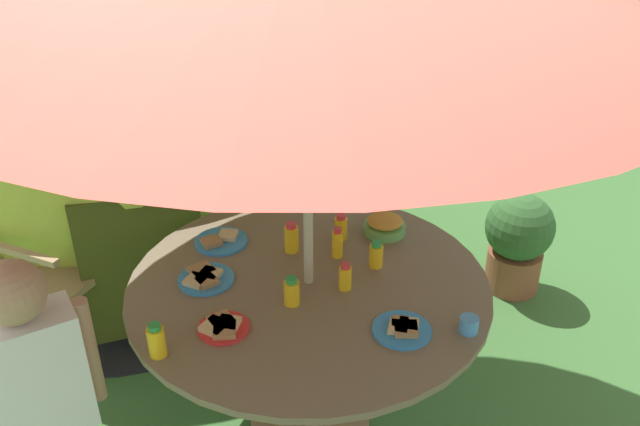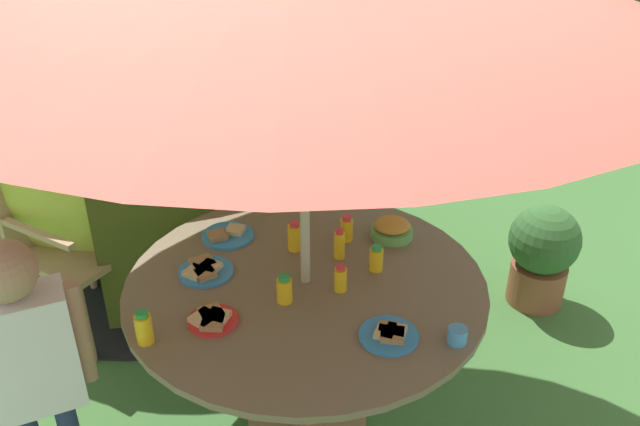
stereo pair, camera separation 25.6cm
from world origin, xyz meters
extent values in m
cube|color=#3D6B33|center=(0.00, 0.00, -0.01)|extent=(10.00, 10.00, 0.02)
cube|color=#33602D|center=(0.00, 3.29, 0.86)|extent=(9.00, 0.70, 1.73)
cylinder|color=#93704C|center=(0.00, 0.00, 0.01)|extent=(0.52, 0.52, 0.03)
cylinder|color=#93704C|center=(0.00, 0.00, 0.36)|extent=(0.13, 0.13, 0.73)
cylinder|color=#75664C|center=(0.00, 0.00, 0.74)|extent=(1.40, 1.40, 0.03)
cylinder|color=#B7AD8C|center=(0.00, 0.00, 1.04)|extent=(0.04, 0.04, 2.07)
cylinder|color=tan|center=(-0.85, 0.74, 0.22)|extent=(0.04, 0.04, 0.43)
cylinder|color=tan|center=(-0.51, 1.00, 0.22)|extent=(0.04, 0.04, 0.43)
cylinder|color=tan|center=(-1.13, 1.10, 0.22)|extent=(0.04, 0.04, 0.43)
cylinder|color=tan|center=(-0.79, 1.36, 0.22)|extent=(0.04, 0.04, 0.43)
cube|color=tan|center=(-0.82, 1.05, 0.45)|extent=(0.67, 0.68, 0.04)
cube|color=tan|center=(-0.96, 1.23, 0.72)|extent=(0.39, 0.32, 0.50)
cube|color=tan|center=(-0.99, 0.92, 0.67)|extent=(0.33, 0.41, 0.03)
cube|color=tan|center=(-0.65, 1.18, 0.67)|extent=(0.33, 0.41, 0.03)
ellipsoid|color=#B2C63F|center=(-0.35, 1.67, 0.86)|extent=(2.26, 1.98, 1.71)
cylinder|color=black|center=(-0.35, 1.67, 0.01)|extent=(2.35, 2.35, 0.01)
cube|color=#3E4516|center=(-0.46, 0.83, 0.47)|extent=(0.58, 0.10, 0.77)
cylinder|color=brown|center=(1.48, 0.37, 0.12)|extent=(0.30, 0.30, 0.24)
sphere|color=#33602D|center=(1.48, 0.37, 0.39)|extent=(0.38, 0.38, 0.38)
cylinder|color=navy|center=(0.48, 1.04, 0.28)|extent=(0.08, 0.08, 0.57)
cylinder|color=navy|center=(0.43, 0.91, 0.28)|extent=(0.08, 0.08, 0.57)
cube|color=#99999E|center=(0.45, 0.97, 0.81)|extent=(0.30, 0.37, 0.48)
cylinder|color=brown|center=(0.53, 1.14, 0.83)|extent=(0.06, 0.06, 0.43)
cylinder|color=brown|center=(0.38, 0.81, 0.83)|extent=(0.06, 0.06, 0.43)
sphere|color=brown|center=(0.45, 0.97, 1.16)|extent=(0.21, 0.21, 0.21)
cube|color=white|center=(-1.01, -0.05, 0.76)|extent=(0.32, 0.19, 0.45)
cylinder|color=tan|center=(-0.83, -0.04, 0.78)|extent=(0.06, 0.06, 0.41)
sphere|color=tan|center=(-1.01, -0.05, 1.09)|extent=(0.20, 0.20, 0.20)
cylinder|color=#66B259|center=(0.46, 0.17, 0.78)|extent=(0.18, 0.18, 0.04)
ellipsoid|color=gold|center=(0.46, 0.17, 0.81)|extent=(0.15, 0.15, 0.04)
cylinder|color=#338CD8|center=(0.15, -0.42, 0.76)|extent=(0.21, 0.21, 0.01)
cube|color=tan|center=(0.17, -0.42, 0.78)|extent=(0.10, 0.10, 0.02)
cube|color=#9E7547|center=(0.16, -0.40, 0.78)|extent=(0.08, 0.08, 0.02)
cube|color=tan|center=(0.14, -0.42, 0.78)|extent=(0.09, 0.09, 0.02)
cube|color=#9E7547|center=(0.16, -0.43, 0.78)|extent=(0.11, 0.11, 0.02)
cylinder|color=#338CD8|center=(-0.20, 0.42, 0.76)|extent=(0.22, 0.22, 0.01)
cube|color=tan|center=(-0.16, 0.43, 0.78)|extent=(0.10, 0.10, 0.02)
cube|color=#9E7547|center=(-0.24, 0.42, 0.78)|extent=(0.08, 0.08, 0.02)
cylinder|color=#338CD8|center=(-0.35, 0.19, 0.76)|extent=(0.22, 0.22, 0.01)
cube|color=tan|center=(-0.33, 0.19, 0.78)|extent=(0.11, 0.11, 0.02)
cube|color=#9E7547|center=(-0.35, 0.23, 0.78)|extent=(0.10, 0.10, 0.02)
cube|color=tan|center=(-0.39, 0.18, 0.78)|extent=(0.11, 0.11, 0.02)
cube|color=#9E7547|center=(-0.36, 0.16, 0.78)|extent=(0.08, 0.08, 0.02)
cylinder|color=red|center=(-0.39, -0.12, 0.76)|extent=(0.18, 0.18, 0.01)
cube|color=tan|center=(-0.38, -0.12, 0.78)|extent=(0.11, 0.11, 0.02)
cube|color=#9E7547|center=(-0.39, -0.09, 0.78)|extent=(0.09, 0.09, 0.02)
cube|color=tan|center=(-0.42, -0.11, 0.78)|extent=(0.12, 0.12, 0.02)
cube|color=#9E7547|center=(-0.40, -0.15, 0.78)|extent=(0.10, 0.10, 0.02)
cylinder|color=yellow|center=(0.04, 0.23, 0.81)|extent=(0.06, 0.06, 0.11)
cylinder|color=red|center=(0.04, 0.23, 0.88)|extent=(0.04, 0.04, 0.02)
cylinder|color=yellow|center=(0.26, 0.22, 0.80)|extent=(0.05, 0.05, 0.10)
cylinder|color=red|center=(0.26, 0.22, 0.86)|extent=(0.04, 0.04, 0.02)
cylinder|color=yellow|center=(-0.63, -0.14, 0.81)|extent=(0.06, 0.06, 0.11)
cylinder|color=green|center=(-0.63, -0.14, 0.87)|extent=(0.04, 0.04, 0.02)
cylinder|color=yellow|center=(-0.12, -0.09, 0.80)|extent=(0.06, 0.06, 0.10)
cylinder|color=green|center=(-0.12, -0.09, 0.86)|extent=(0.04, 0.04, 0.02)
cylinder|color=yellow|center=(0.29, -0.03, 0.80)|extent=(0.06, 0.06, 0.09)
cylinder|color=green|center=(0.29, -0.03, 0.86)|extent=(0.04, 0.04, 0.02)
cylinder|color=yellow|center=(0.18, 0.10, 0.81)|extent=(0.05, 0.05, 0.11)
cylinder|color=red|center=(0.18, 0.10, 0.88)|extent=(0.03, 0.03, 0.02)
cylinder|color=yellow|center=(0.10, -0.10, 0.80)|extent=(0.05, 0.05, 0.09)
cylinder|color=red|center=(0.10, -0.10, 0.86)|extent=(0.03, 0.03, 0.02)
cylinder|color=#4C99D8|center=(0.36, -0.52, 0.78)|extent=(0.07, 0.07, 0.06)
camera|label=1|loc=(-0.95, -1.90, 2.27)|focal=37.72mm
camera|label=2|loc=(-0.72, -2.00, 2.27)|focal=37.72mm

